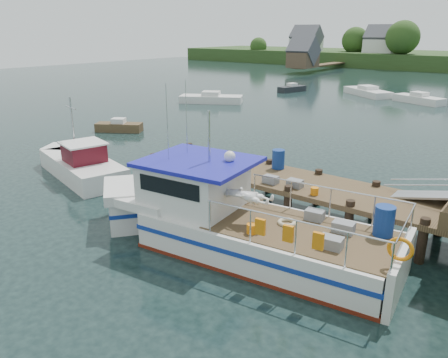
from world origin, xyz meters
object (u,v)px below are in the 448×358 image
Objects in this scene: moored_rowboat at (119,127)px; moored_a at (211,99)px; dock at (424,185)px; lobster_boat at (229,220)px; moored_e at (292,88)px; work_boat at (80,163)px; moored_b at (419,99)px; moored_d at (367,92)px.

moored_a reaches higher than moored_rowboat.
dock is at bearing -47.60° from moored_a.
moored_a is at bearing 142.12° from dock.
lobster_boat is 32.46m from moored_a.
work_boat is at bearing -72.69° from moored_e.
moored_a is at bearing 100.58° from moored_rowboat.
work_boat is at bearing -170.71° from dock.
dock is 2.98× the size of moored_b.
moored_a is at bearing -155.10° from moored_b.
moored_d is (7.84, 30.33, 0.06)m from moored_rowboat.
dock is 23.72m from moored_rowboat.
moored_d reaches higher than moored_rowboat.
dock is 2.42× the size of moored_d.
moored_rowboat is (-6.77, 8.14, -0.28)m from work_boat.
moored_e is at bearing 116.46° from work_boat.
dock reaches higher than moored_b.
moored_a is at bearing 127.98° from work_boat.
work_boat is at bearing -115.15° from moored_d.
moored_rowboat is 27.90m from moored_e.
work_boat is 25.14m from moored_a.
dock is 38.93m from moored_d.
moored_b is (-8.82, 33.57, -1.81)m from dock.
dock is 4.12× the size of moored_e.
dock is 2.14× the size of work_boat.
lobster_boat is at bearing -96.63° from moored_b.
moored_e is (-23.84, 33.37, -1.85)m from dock.
moored_b is (-3.67, 37.83, -0.60)m from lobster_boat.
moored_b is at bearing 27.36° from moored_a.
moored_e is at bearing 172.14° from moored_d.
moored_a reaches higher than moored_e.
moored_b is at bearing 61.56° from moored_rowboat.
moored_d is at bearing 97.33° from lobster_boat.
moored_b is at bearing 6.13° from moored_e.
work_boat is 1.15× the size of moored_a.
dock is at bearing -15.05° from moored_rowboat.
moored_d is (11.07, 15.40, -0.01)m from moored_a.
work_boat is 1.39× the size of moored_b.
moored_d is at bearing 102.94° from work_boat.
lobster_boat is at bearing -59.20° from moored_a.
dock is 6.79m from lobster_boat.
moored_rowboat is 0.88× the size of moored_e.
moored_a is 18.97m from moored_d.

